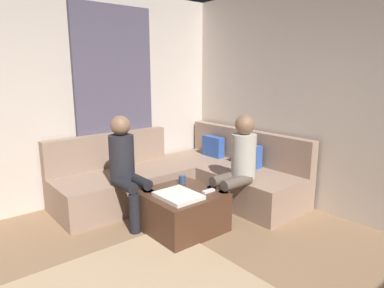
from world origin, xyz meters
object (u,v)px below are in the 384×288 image
at_px(sectional_couch, 185,177).
at_px(game_remote, 208,191).
at_px(person_on_couch_back, 238,163).
at_px(ottoman, 182,211).
at_px(person_on_couch_side, 126,165).
at_px(coffee_mug, 182,179).

bearing_deg(sectional_couch, game_remote, -23.43).
bearing_deg(game_remote, person_on_couch_back, 89.26).
relative_size(ottoman, person_on_couch_back, 0.63).
relative_size(sectional_couch, ottoman, 3.36).
bearing_deg(person_on_couch_side, coffee_mug, 146.84).
distance_m(person_on_couch_back, person_on_couch_side, 1.25).
bearing_deg(ottoman, person_on_couch_side, -148.78).
xyz_separation_m(coffee_mug, person_on_couch_back, (0.41, 0.48, 0.19)).
bearing_deg(person_on_couch_side, person_on_couch_back, 143.28).
xyz_separation_m(sectional_couch, game_remote, (0.89, -0.38, 0.15)).
bearing_deg(person_on_couch_side, sectional_couch, -171.10).
height_order(ottoman, game_remote, game_remote).
relative_size(person_on_couch_back, person_on_couch_side, 1.00).
distance_m(sectional_couch, person_on_couch_back, 0.97).
relative_size(sectional_couch, person_on_couch_side, 2.12).
distance_m(coffee_mug, game_remote, 0.40).
xyz_separation_m(ottoman, person_on_couch_back, (0.19, 0.66, 0.45)).
xyz_separation_m(ottoman, game_remote, (0.18, 0.22, 0.22)).
bearing_deg(coffee_mug, person_on_couch_back, 49.76).
distance_m(sectional_couch, coffee_mug, 0.67).
distance_m(ottoman, person_on_couch_back, 0.82).
height_order(person_on_couch_back, person_on_couch_side, same).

